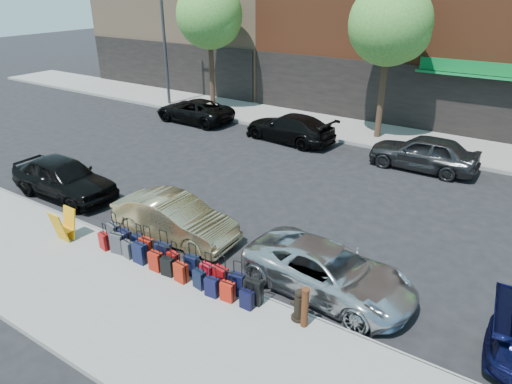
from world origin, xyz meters
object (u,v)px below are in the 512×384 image
Objects in this scene: suitcase_front_5 at (173,261)px; display_rack at (64,225)px; fire_hydrant at (299,305)px; car_near_2 at (328,271)px; tree_left at (211,17)px; bollard at (305,307)px; tree_center at (393,26)px; car_far_2 at (424,152)px; car_far_1 at (289,128)px; streetlight at (166,29)px; car_far_0 at (194,111)px; car_near_1 at (174,219)px; car_near_0 at (64,178)px.

display_rack is at bearing -163.73° from suitcase_front_5.
car_near_2 reaches higher than fire_hydrant.
tree_left is 16.79m from display_rack.
tree_left is 7.18× the size of bollard.
tree_center is 8.47× the size of suitcase_front_5.
tree_left is at bearing 112.68° from display_rack.
car_far_2 is at bearing -45.02° from tree_center.
display_rack is 0.21× the size of car_far_1.
bollard is (16.75, -13.68, -3.99)m from streetlight.
streetlight is 19.15m from suitcase_front_5.
bollard is 0.23× the size of car_far_2.
display_rack is (-7.64, -0.72, 0.10)m from fire_hydrant.
car_far_1 is (9.73, -1.98, -3.97)m from streetlight.
bollard is 0.22× the size of car_far_0.
bollard is 11.54m from car_far_2.
car_near_1 is (-1.29, 1.48, 0.26)m from suitcase_front_5.
bollard is at bearing 6.87° from suitcase_front_5.
streetlight is (-13.44, -0.70, -0.75)m from tree_center.
streetlight is 8.22× the size of display_rack.
tree_center is 8.78× the size of fire_hydrant.
fire_hydrant is 11.39m from car_far_2.
display_rack is at bearing -126.77° from car_near_0.
tree_left is at bearing -105.32° from car_far_1.
car_far_2 is (6.56, -0.17, 0.06)m from car_far_1.
car_far_2 is (-0.46, 11.53, 0.08)m from bollard.
car_far_1 is (3.75, 10.15, -0.06)m from car_near_0.
car_near_1 is 12.95m from car_far_0.
bollard is 13.64m from car_far_1.
car_far_2 is at bearing 89.39° from car_far_0.
tree_center is at bearing 19.08° from car_near_2.
tree_center is at bearing -10.71° from car_near_1.
display_rack is 14.18m from car_far_2.
car_near_1 reaches higher than display_rack.
tree_center reaches higher than display_rack.
car_near_1 is at bearing 96.58° from car_near_2.
car_near_1 is (-5.09, 1.36, 0.14)m from fire_hydrant.
car_near_2 is at bearing 96.27° from bollard.
streetlight is at bearing -166.61° from tree_left.
tree_center reaches higher than car_far_0.
tree_center is 1.62× the size of car_near_2.
tree_center is 1.65× the size of car_near_0.
car_near_2 is 16.52m from car_far_0.
display_rack is at bearing 2.37° from car_far_1.
car_far_1 is at bearing 120.97° from bollard.
car_far_1 is (6.79, -2.68, -4.72)m from tree_left.
tree_left is at bearing 133.85° from bollard.
car_far_1 is (-6.81, 11.55, 0.16)m from fire_hydrant.
car_far_2 is (13.35, -2.85, -4.66)m from tree_left.
car_near_2 is 9.91m from car_far_2.
suitcase_front_5 is (9.80, -14.35, -4.99)m from tree_left.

